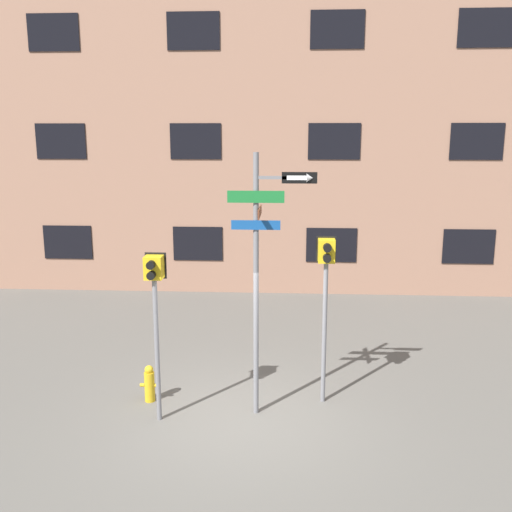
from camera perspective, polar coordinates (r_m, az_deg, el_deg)
The scene contains 6 objects.
ground_plane at distance 9.98m, azimuth -1.33°, elevation -16.14°, with size 60.00×60.00×0.00m, color #595651.
building_facade at distance 17.10m, azimuth 0.91°, elevation 16.48°, with size 24.00×0.63×12.09m.
street_sign_pole at distance 9.32m, azimuth 0.48°, elevation -0.73°, with size 1.42×0.84×4.45m.
pedestrian_signal_left at distance 9.34m, azimuth -10.09°, elevation -3.77°, with size 0.35×0.40×2.85m.
pedestrian_signal_right at distance 9.89m, azimuth 7.00°, elevation -2.07°, with size 0.34×0.40×3.00m.
fire_hydrant at distance 10.66m, azimuth -10.60°, elevation -12.45°, with size 0.34×0.18×0.68m.
Camera 1 is at (0.74, -8.77, 4.70)m, focal length 40.00 mm.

